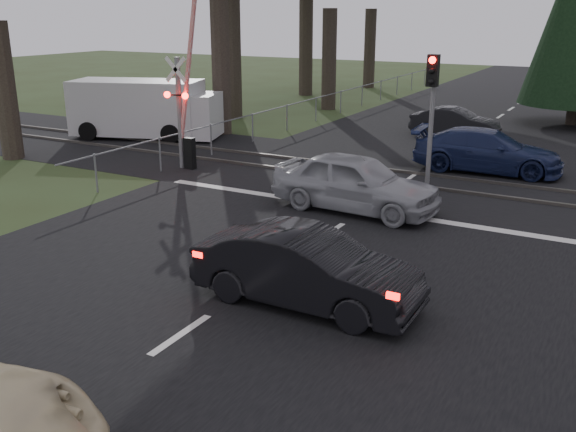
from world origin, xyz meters
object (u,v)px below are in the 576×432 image
Objects in this scene: dark_car_far at (455,122)px; white_van at (148,109)px; dark_hatchback at (306,269)px; crossing_signal at (185,110)px; silver_car at (356,183)px; blue_sedan at (487,151)px; traffic_signal_center at (432,100)px.

white_van is (-11.57, -6.57, 0.62)m from dark_car_far.
crossing_signal is at bearing 48.36° from dark_hatchback.
dark_car_far is at bearing 10.65° from white_van.
crossing_signal is at bearing 80.19° from silver_car.
white_van reaches higher than dark_hatchback.
dark_car_far is (-2.64, 5.85, -0.10)m from blue_sedan.
crossing_signal is 6.34m from white_van.
dark_hatchback is 1.14× the size of dark_car_far.
silver_car is 13.27m from white_van.
traffic_signal_center is 0.83× the size of blue_sedan.
blue_sedan is (0.98, 3.70, -2.09)m from traffic_signal_center.
silver_car is 6.69m from blue_sedan.
dark_hatchback is at bearing -87.80° from traffic_signal_center.
silver_car is (-1.20, -2.62, -2.01)m from traffic_signal_center.
dark_hatchback is at bearing -59.36° from white_van.
traffic_signal_center reaches higher than dark_hatchback.
dark_car_far is at bearing 6.33° from dark_hatchback.
crossing_signal is 8.36m from traffic_signal_center.
blue_sedan is at bearing -2.96° from dark_hatchback.
dark_car_far is (6.62, 10.44, -1.44)m from crossing_signal.
dark_car_far is 0.57× the size of white_van.
dark_hatchback is 17.81m from white_van.
crossing_signal is at bearing 149.71° from dark_car_far.
traffic_signal_center reaches higher than white_van.
white_van is at bearing 141.98° from crossing_signal.
white_van is (-14.21, -0.72, 0.52)m from blue_sedan.
traffic_signal_center is 13.65m from white_van.
dark_hatchback is 0.93× the size of silver_car.
crossing_signal is 11.61m from dark_hatchback.
blue_sedan is at bearing 26.40° from crossing_signal.
crossing_signal reaches higher than white_van.
white_van is at bearing 49.66° from dark_hatchback.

